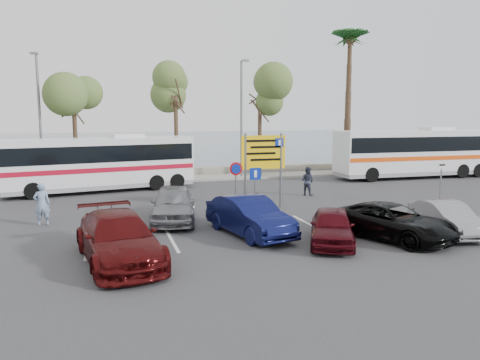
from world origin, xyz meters
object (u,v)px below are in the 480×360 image
object	(u,v)px
car_silver_b	(447,218)
pedestrian_far	(307,181)
pedestrian_near	(42,204)
car_silver_a	(173,204)
coach_bus_left	(101,165)
car_blue	(249,216)
street_lamp_right	(242,113)
direction_sign	(263,158)
car_maroon	(119,238)
suv_black	(392,222)
car_red	(332,226)
street_lamp_left	(39,113)
coach_bus_right	(414,154)

from	to	relation	value
car_silver_b	pedestrian_far	distance (m)	9.50
car_silver_b	pedestrian_near	world-z (taller)	pedestrian_near
car_silver_b	car_silver_a	bearing A→B (deg)	160.94
coach_bus_left	car_blue	size ratio (longest dim) A/B	2.49
street_lamp_right	car_blue	distance (m)	16.12
direction_sign	car_maroon	xyz separation A→B (m)	(-7.00, -6.70, -1.68)
suv_black	car_maroon	bearing A→B (deg)	156.64
car_silver_a	suv_black	bearing A→B (deg)	-24.42
car_maroon	suv_black	size ratio (longest dim) A/B	1.13
direction_sign	car_blue	bearing A→B (deg)	-114.90
car_maroon	car_red	xyz separation A→B (m)	(7.20, 0.00, -0.12)
street_lamp_left	car_red	bearing A→B (deg)	-56.65
street_lamp_left	street_lamp_right	distance (m)	13.00
pedestrian_near	car_silver_b	bearing A→B (deg)	155.54
coach_bus_right	car_silver_a	bearing A→B (deg)	-154.08
car_blue	car_red	xyz separation A→B (m)	(2.40, -1.95, -0.10)
street_lamp_left	suv_black	bearing A→B (deg)	-51.37
street_lamp_right	car_red	bearing A→B (deg)	-96.04
direction_sign	car_maroon	distance (m)	9.84
pedestrian_near	car_maroon	bearing A→B (deg)	112.75
coach_bus_right	pedestrian_near	size ratio (longest dim) A/B	6.62
street_lamp_left	coach_bus_left	size ratio (longest dim) A/B	0.73
street_lamp_right	street_lamp_left	bearing A→B (deg)	180.00
coach_bus_right	pedestrian_far	size ratio (longest dim) A/B	7.25
coach_bus_left	pedestrian_near	distance (m)	8.49
coach_bus_left	car_silver_b	world-z (taller)	coach_bus_left
car_blue	street_lamp_right	bearing A→B (deg)	60.94
street_lamp_right	coach_bus_right	world-z (taller)	street_lamp_right
street_lamp_left	coach_bus_right	xyz separation A→B (m)	(24.92, -3.02, -2.93)
street_lamp_left	car_blue	distance (m)	17.88
street_lamp_left	car_maroon	size ratio (longest dim) A/B	1.56
street_lamp_right	pedestrian_far	size ratio (longest dim) A/B	5.01
direction_sign	street_lamp_right	bearing A→B (deg)	79.06
coach_bus_left	car_red	distance (m)	16.00
coach_bus_left	car_silver_a	xyz separation A→B (m)	(2.90, -9.00, -0.80)
car_blue	car_red	size ratio (longest dim) A/B	1.21
coach_bus_left	car_maroon	xyz separation A→B (m)	(0.50, -14.00, -0.81)
car_silver_b	pedestrian_near	bearing A→B (deg)	166.88
street_lamp_left	pedestrian_near	size ratio (longest dim) A/B	4.57
coach_bus_left	car_red	bearing A→B (deg)	-61.19
street_lamp_left	pedestrian_far	size ratio (longest dim) A/B	5.01
direction_sign	car_red	distance (m)	6.94
direction_sign	street_lamp_left	bearing A→B (deg)	136.83
coach_bus_left	coach_bus_right	distance (m)	21.42
car_blue	pedestrian_near	size ratio (longest dim) A/B	2.51
direction_sign	coach_bus_left	bearing A→B (deg)	135.78
street_lamp_left	car_silver_a	size ratio (longest dim) A/B	1.81
street_lamp_right	car_silver_a	world-z (taller)	street_lamp_right
street_lamp_right	car_blue	world-z (taller)	street_lamp_right
direction_sign	coach_bus_right	size ratio (longest dim) A/B	0.31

